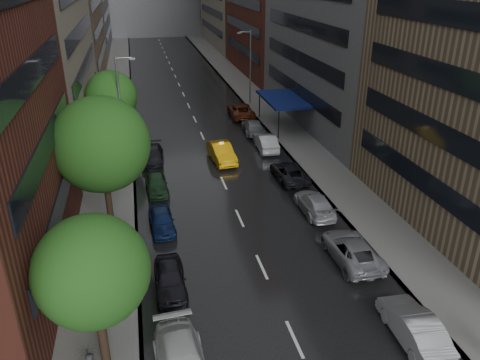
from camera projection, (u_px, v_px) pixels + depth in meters
name	position (u px, v px, depth m)	size (l,w,h in m)	color
road	(185.00, 98.00, 62.97)	(14.00, 140.00, 0.01)	black
sidewalk_left	(116.00, 101.00, 61.16)	(4.00, 140.00, 0.15)	gray
sidewalk_right	(250.00, 94.00, 64.72)	(4.00, 140.00, 0.15)	gray
tree_near	(92.00, 271.00, 18.52)	(4.63, 4.63, 7.39)	#382619
tree_mid	(101.00, 145.00, 27.91)	(5.85, 5.85, 9.32)	#382619
tree_far	(111.00, 96.00, 43.41)	(4.71, 4.71, 7.51)	#382619
taxi	(222.00, 152.00, 42.14)	(1.72, 4.94, 1.63)	#FAB00D
parked_cars_left	(163.00, 230.00, 29.89)	(2.48, 29.97, 1.52)	silver
parked_cars_right	(284.00, 164.00, 39.79)	(2.88, 42.23, 1.58)	#ABABB1
street_lamp_left	(121.00, 104.00, 41.65)	(1.74, 0.22, 9.00)	gray
street_lamp_right	(250.00, 66.00, 58.03)	(1.74, 0.22, 9.00)	gray
awning	(283.00, 99.00, 50.12)	(4.00, 8.00, 3.12)	navy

